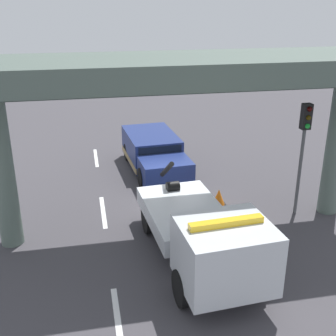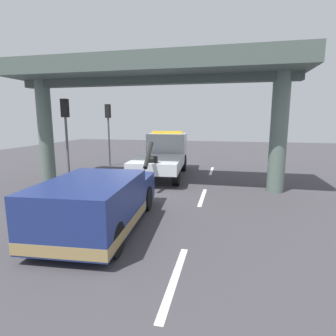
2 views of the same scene
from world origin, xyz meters
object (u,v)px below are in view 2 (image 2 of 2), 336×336
object	(u,v)px
towed_van_green	(100,203)
traffic_light_far	(108,121)
tow_truck_white	(164,154)
traffic_light_near	(66,122)
traffic_cone_orange	(105,183)

from	to	relation	value
towed_van_green	traffic_light_far	size ratio (longest dim) A/B	1.28
tow_truck_white	traffic_light_far	distance (m)	5.19
towed_van_green	traffic_light_near	xyz separation A→B (m)	(5.45, 4.43, 2.27)
traffic_light_near	tow_truck_white	bearing A→B (deg)	-56.42
tow_truck_white	traffic_light_near	distance (m)	5.56
towed_van_green	traffic_light_far	xyz separation A→B (m)	(10.45, 4.43, 2.27)
towed_van_green	traffic_light_near	distance (m)	7.38
tow_truck_white	traffic_light_far	bearing A→B (deg)	64.29
traffic_light_near	traffic_light_far	bearing A→B (deg)	0.00
towed_van_green	traffic_cone_orange	size ratio (longest dim) A/B	8.15
traffic_light_near	traffic_light_far	xyz separation A→B (m)	(5.00, 0.00, 0.00)
traffic_light_far	traffic_cone_orange	bearing A→B (deg)	-157.34
tow_truck_white	traffic_cone_orange	world-z (taller)	tow_truck_white
tow_truck_white	traffic_light_far	size ratio (longest dim) A/B	1.75
traffic_light_near	traffic_cone_orange	distance (m)	3.97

